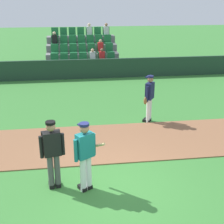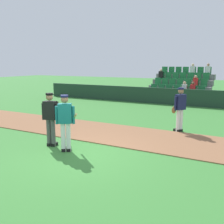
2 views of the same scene
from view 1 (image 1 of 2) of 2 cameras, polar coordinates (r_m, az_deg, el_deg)
The scene contains 7 objects.
ground_plane at distance 7.85m, azimuth -1.05°, elevation -13.87°, with size 80.00×80.00×0.00m, color #387A33.
infield_dirt_path at distance 9.99m, azimuth -2.71°, elevation -5.63°, with size 28.00×2.75×0.03m, color brown.
dugout_fence at distance 17.53m, azimuth -5.10°, elevation 7.86°, with size 20.00×0.16×1.08m, color #1E3828.
stadium_bleachers at distance 19.74m, azimuth -5.42°, elevation 9.92°, with size 4.45×3.80×2.70m.
batter_teal_jersey at distance 7.34m, azimuth -4.92°, elevation -7.72°, with size 0.74×0.70×1.76m.
umpire_home_plate at distance 7.53m, azimuth -10.87°, elevation -7.02°, with size 0.58×0.36×1.76m.
runner_navy_jersey at distance 11.35m, azimuth 6.83°, elevation 2.71°, with size 0.50×0.56×1.76m.
Camera 1 is at (-0.71, -6.41, 4.48)m, focal length 49.88 mm.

